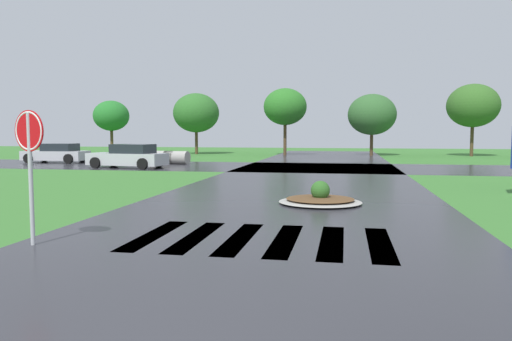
# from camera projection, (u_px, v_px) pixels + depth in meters

# --- Properties ---
(asphalt_roadway) EXTENTS (9.13, 80.00, 0.01)m
(asphalt_roadway) POSITION_uv_depth(u_px,v_px,m) (287.00, 207.00, 13.66)
(asphalt_roadway) COLOR #2B2B30
(asphalt_roadway) RESTS_ON ground
(asphalt_cross_road) EXTENTS (90.00, 8.22, 0.01)m
(asphalt_cross_road) POSITION_uv_depth(u_px,v_px,m) (318.00, 167.00, 28.63)
(asphalt_cross_road) COLOR #2B2B30
(asphalt_cross_road) RESTS_ON ground
(crosswalk_stripes) EXTENTS (4.95, 3.00, 0.01)m
(crosswalk_stripes) POSITION_uv_depth(u_px,v_px,m) (262.00, 239.00, 9.54)
(crosswalk_stripes) COLOR white
(crosswalk_stripes) RESTS_ON ground
(stop_sign) EXTENTS (0.73, 0.26, 2.51)m
(stop_sign) POSITION_uv_depth(u_px,v_px,m) (30.00, 145.00, 8.90)
(stop_sign) COLOR #B2B5BA
(stop_sign) RESTS_ON ground
(median_island) EXTENTS (2.43, 2.32, 0.68)m
(median_island) POSITION_uv_depth(u_px,v_px,m) (320.00, 199.00, 14.22)
(median_island) COLOR #9E9B93
(median_island) RESTS_ON ground
(car_blue_compact) EXTENTS (4.34, 2.05, 1.31)m
(car_blue_compact) POSITION_uv_depth(u_px,v_px,m) (57.00, 154.00, 33.24)
(car_blue_compact) COLOR #B7B7BF
(car_blue_compact) RESTS_ON ground
(car_dark_suv) EXTENTS (4.75, 2.50, 1.39)m
(car_dark_suv) POSITION_uv_depth(u_px,v_px,m) (129.00, 157.00, 28.38)
(car_dark_suv) COLOR #B7B7BF
(car_dark_suv) RESTS_ON ground
(drainage_pipe_stack) EXTENTS (2.73, 1.27, 0.86)m
(drainage_pipe_stack) POSITION_uv_depth(u_px,v_px,m) (170.00, 157.00, 31.85)
(drainage_pipe_stack) COLOR #9E9B93
(drainage_pipe_stack) RESTS_ON ground
(background_treeline) EXTENTS (46.22, 5.79, 6.30)m
(background_treeline) POSITION_uv_depth(u_px,v_px,m) (356.00, 110.00, 42.93)
(background_treeline) COLOR #4C3823
(background_treeline) RESTS_ON ground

